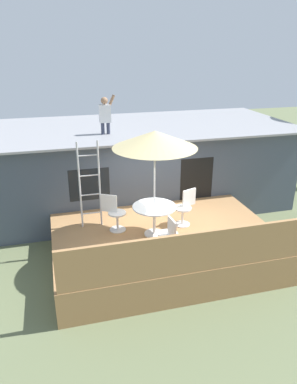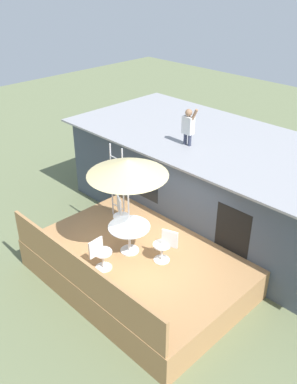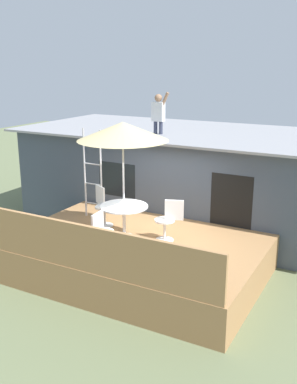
{
  "view_description": "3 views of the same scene",
  "coord_description": "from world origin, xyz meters",
  "views": [
    {
      "loc": [
        -2.44,
        -7.71,
        5.09
      ],
      "look_at": [
        -0.07,
        1.06,
        1.38
      ],
      "focal_mm": 34.13,
      "sensor_mm": 36.0,
      "label": 1
    },
    {
      "loc": [
        6.17,
        -5.91,
        7.28
      ],
      "look_at": [
        -0.62,
        0.81,
        1.97
      ],
      "focal_mm": 39.3,
      "sensor_mm": 36.0,
      "label": 2
    },
    {
      "loc": [
        4.55,
        -8.01,
        4.5
      ],
      "look_at": [
        -0.38,
        1.12,
        1.5
      ],
      "focal_mm": 41.94,
      "sensor_mm": 36.0,
      "label": 3
    }
  ],
  "objects": [
    {
      "name": "deck_railing",
      "position": [
        0.0,
        -1.93,
        1.25
      ],
      "size": [
        5.27,
        0.08,
        0.9
      ],
      "primitive_type": "cube",
      "color": "#A87A4C",
      "rests_on": "deck"
    },
    {
      "name": "patio_chair_left",
      "position": [
        -1.15,
        0.28,
        1.26
      ],
      "size": [
        0.58,
        0.44,
        0.92
      ],
      "rotation": [
        0.0,
        0.0,
        -0.5
      ],
      "color": "silver",
      "rests_on": "deck"
    },
    {
      "name": "patio_chair_right",
      "position": [
        0.63,
        0.12,
        1.26
      ],
      "size": [
        0.6,
        0.44,
        0.92
      ],
      "rotation": [
        0.0,
        0.0,
        -2.79
      ],
      "color": "silver",
      "rests_on": "deck"
    },
    {
      "name": "person_figure",
      "position": [
        -0.91,
        2.66,
        3.27
      ],
      "size": [
        0.47,
        0.2,
        1.11
      ],
      "color": "#33384C",
      "rests_on": "house"
    },
    {
      "name": "deck",
      "position": [
        0.0,
        0.0,
        0.4
      ],
      "size": [
        5.37,
        3.96,
        0.8
      ],
      "primitive_type": "cube",
      "color": "#A87A4C",
      "rests_on": "ground"
    },
    {
      "name": "patio_table",
      "position": [
        -0.27,
        -0.21,
        1.39
      ],
      "size": [
        1.04,
        1.04,
        0.74
      ],
      "color": "silver",
      "rests_on": "deck"
    },
    {
      "name": "patio_chair_near",
      "position": [
        -0.21,
        -1.17,
        1.26
      ],
      "size": [
        0.44,
        0.62,
        0.92
      ],
      "rotation": [
        0.0,
        0.0,
        1.63
      ],
      "color": "silver",
      "rests_on": "deck"
    },
    {
      "name": "step_ladder",
      "position": [
        -1.66,
        0.64,
        1.9
      ],
      "size": [
        0.52,
        0.04,
        2.2
      ],
      "color": "silver",
      "rests_on": "deck"
    },
    {
      "name": "patio_umbrella",
      "position": [
        -0.27,
        -0.21,
        3.15
      ],
      "size": [
        1.9,
        1.9,
        2.54
      ],
      "color": "silver",
      "rests_on": "deck"
    },
    {
      "name": "ground_plane",
      "position": [
        0.0,
        0.0,
        0.0
      ],
      "size": [
        40.0,
        40.0,
        0.0
      ],
      "primitive_type": "plane",
      "color": "#66704C"
    },
    {
      "name": "house",
      "position": [
        0.0,
        3.6,
        1.34
      ],
      "size": [
        10.5,
        4.5,
        2.66
      ],
      "color": "#424C5B",
      "rests_on": "ground"
    }
  ]
}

